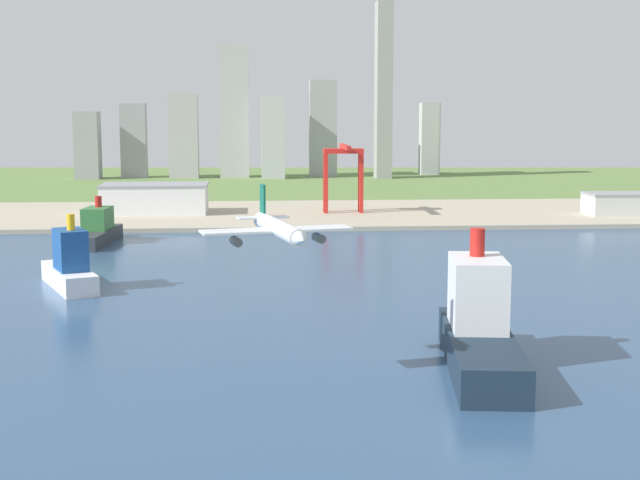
{
  "coord_description": "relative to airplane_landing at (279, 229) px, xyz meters",
  "views": [
    {
      "loc": [
        -18.58,
        -53.61,
        63.57
      ],
      "look_at": [
        -3.91,
        156.53,
        33.44
      ],
      "focal_mm": 51.72,
      "sensor_mm": 36.0,
      "label": 1
    }
  ],
  "objects": [
    {
      "name": "ground_plane",
      "position": [
        13.46,
        146.04,
        -36.41
      ],
      "size": [
        2400.0,
        2400.0,
        0.0
      ],
      "primitive_type": "plane",
      "color": "#5F7E41"
    },
    {
      "name": "industrial_pier",
      "position": [
        13.46,
        336.04,
        -35.16
      ],
      "size": [
        840.0,
        140.0,
        2.5
      ],
      "primitive_type": "cube",
      "color": "#ADA38B",
      "rests_on": "ground"
    },
    {
      "name": "ferry_boat",
      "position": [
        -71.39,
        119.79,
        -28.53
      ],
      "size": [
        27.37,
        44.0,
        27.09
      ],
      "color": "white",
      "rests_on": "water_bay"
    },
    {
      "name": "cargo_ship",
      "position": [
        49.61,
        10.95,
        -26.75
      ],
      "size": [
        23.17,
        63.88,
        33.45
      ],
      "color": "#192838",
      "rests_on": "water_bay"
    },
    {
      "name": "port_crane_red",
      "position": [
        46.35,
        331.1,
        -4.86
      ],
      "size": [
        23.26,
        44.85,
        40.47
      ],
      "color": "red",
      "rests_on": "industrial_pier"
    },
    {
      "name": "container_barge",
      "position": [
        -80.67,
        230.27,
        -30.15
      ],
      "size": [
        18.28,
        53.1,
        22.09
      ],
      "color": "#2D3338",
      "rests_on": "water_bay"
    },
    {
      "name": "warehouse_main",
      "position": [
        -64.4,
        337.53,
        -25.25
      ],
      "size": [
        61.73,
        34.71,
        17.28
      ],
      "color": "white",
      "rests_on": "industrial_pier"
    },
    {
      "name": "airplane_landing",
      "position": [
        0.0,
        0.0,
        0.0
      ],
      "size": [
        35.68,
        38.68,
        12.61
      ],
      "color": "white"
    },
    {
      "name": "distant_skyline",
      "position": [
        2.78,
        649.96,
        13.66
      ],
      "size": [
        340.17,
        60.98,
        159.16
      ],
      "color": "#9998A3",
      "rests_on": "ground"
    },
    {
      "name": "water_bay",
      "position": [
        13.46,
        86.04,
        -36.34
      ],
      "size": [
        840.0,
        360.0,
        0.15
      ],
      "primitive_type": "cube",
      "color": "#2D4C70",
      "rests_on": "ground"
    },
    {
      "name": "warehouse_annex",
      "position": [
        206.73,
        310.65,
        -27.56
      ],
      "size": [
        41.19,
        24.53,
        12.66
      ],
      "color": "silver",
      "rests_on": "industrial_pier"
    }
  ]
}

